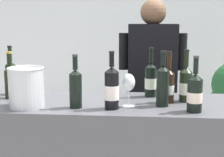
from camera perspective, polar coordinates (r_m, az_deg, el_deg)
wall_back at (r=4.63m, az=1.03°, el=8.58°), size 8.00×0.10×2.80m
wine_bottle_1 at (r=2.09m, az=9.65°, el=-1.11°), size 0.07×0.07×0.32m
wine_bottle_2 at (r=2.39m, az=-16.89°, el=0.17°), size 0.07×0.07×0.34m
wine_bottle_3 at (r=2.23m, az=6.63°, el=-0.20°), size 0.08×0.08×0.33m
wine_bottle_4 at (r=2.13m, az=12.50°, el=-0.97°), size 0.08×0.08×0.33m
wine_bottle_5 at (r=1.94m, az=-6.26°, el=-1.49°), size 0.07×0.07×0.31m
wine_bottle_6 at (r=2.27m, az=-17.01°, el=-0.35°), size 0.08×0.08×0.31m
wine_bottle_7 at (r=1.90m, az=13.99°, el=-2.39°), size 0.09×0.09×0.31m
wine_bottle_8 at (r=1.99m, az=8.67°, el=-1.01°), size 0.08×0.08×0.33m
wine_bottle_9 at (r=1.91m, az=-0.06°, el=-1.68°), size 0.08×0.08×0.33m
wine_glass at (r=1.95m, az=2.89°, el=-0.88°), size 0.07×0.07×0.20m
ice_bucket at (r=2.00m, az=-14.46°, el=-1.45°), size 0.21×0.21×0.24m
person_server at (r=2.81m, az=6.78°, el=-4.22°), size 0.55×0.24×1.67m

